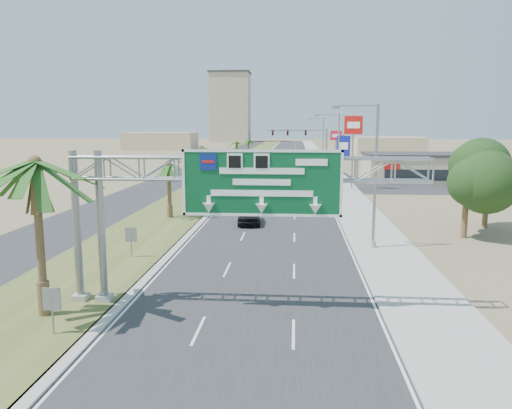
{
  "coord_description": "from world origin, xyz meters",
  "views": [
    {
      "loc": [
        1.97,
        -12.62,
        8.57
      ],
      "look_at": [
        -0.16,
        14.65,
        4.2
      ],
      "focal_mm": 35.0,
      "sensor_mm": 36.0,
      "label": 1
    }
  ],
  "objects_px": {
    "car_left_lane": "(249,214)",
    "pole_sign_blue": "(343,148)",
    "palm_near": "(34,164)",
    "pole_sign_red_far": "(336,138)",
    "pole_sign_red_near": "(353,130)",
    "sign_gantry": "(228,180)",
    "store_building": "(425,168)",
    "car_far": "(275,163)",
    "car_right_lane": "(312,173)",
    "signal_mast": "(314,147)",
    "car_mid_lane": "(281,186)"
  },
  "relations": [
    {
      "from": "car_far",
      "to": "car_mid_lane",
      "type": "bearing_deg",
      "value": -83.6
    },
    {
      "from": "signal_mast",
      "to": "pole_sign_red_near",
      "type": "relative_size",
      "value": 1.03
    },
    {
      "from": "store_building",
      "to": "pole_sign_blue",
      "type": "xyz_separation_m",
      "value": [
        -12.88,
        -3.28,
        3.24
      ]
    },
    {
      "from": "signal_mast",
      "to": "car_right_lane",
      "type": "distance_m",
      "value": 4.58
    },
    {
      "from": "pole_sign_blue",
      "to": "sign_gantry",
      "type": "bearing_deg",
      "value": -100.92
    },
    {
      "from": "pole_sign_blue",
      "to": "pole_sign_red_far",
      "type": "xyz_separation_m",
      "value": [
        0.73,
        22.79,
        0.75
      ]
    },
    {
      "from": "sign_gantry",
      "to": "car_left_lane",
      "type": "xyz_separation_m",
      "value": [
        -0.94,
        20.27,
        -5.23
      ]
    },
    {
      "from": "pole_sign_red_near",
      "to": "store_building",
      "type": "bearing_deg",
      "value": 42.26
    },
    {
      "from": "pole_sign_red_far",
      "to": "car_far",
      "type": "bearing_deg",
      "value": 159.97
    },
    {
      "from": "sign_gantry",
      "to": "pole_sign_red_near",
      "type": "distance_m",
      "value": 46.11
    },
    {
      "from": "signal_mast",
      "to": "car_left_lane",
      "type": "xyz_separation_m",
      "value": [
        -7.17,
        -41.78,
        -4.02
      ]
    },
    {
      "from": "car_right_lane",
      "to": "car_far",
      "type": "height_order",
      "value": "car_far"
    },
    {
      "from": "palm_near",
      "to": "pole_sign_red_far",
      "type": "relative_size",
      "value": 1.09
    },
    {
      "from": "car_left_lane",
      "to": "pole_sign_blue",
      "type": "height_order",
      "value": "pole_sign_blue"
    },
    {
      "from": "signal_mast",
      "to": "car_left_lane",
      "type": "relative_size",
      "value": 2.11
    },
    {
      "from": "pole_sign_red_far",
      "to": "signal_mast",
      "type": "bearing_deg",
      "value": -109.07
    },
    {
      "from": "car_mid_lane",
      "to": "car_right_lane",
      "type": "distance_m",
      "value": 18.1
    },
    {
      "from": "car_mid_lane",
      "to": "car_right_lane",
      "type": "height_order",
      "value": "car_right_lane"
    },
    {
      "from": "sign_gantry",
      "to": "store_building",
      "type": "distance_m",
      "value": 60.77
    },
    {
      "from": "store_building",
      "to": "car_right_lane",
      "type": "distance_m",
      "value": 17.8
    },
    {
      "from": "palm_near",
      "to": "store_building",
      "type": "xyz_separation_m",
      "value": [
        31.2,
        58.0,
        -4.93
      ]
    },
    {
      "from": "car_mid_lane",
      "to": "pole_sign_red_far",
      "type": "xyz_separation_m",
      "value": [
        9.66,
        32.9,
        5.34
      ]
    },
    {
      "from": "store_building",
      "to": "sign_gantry",
      "type": "bearing_deg",
      "value": -112.36
    },
    {
      "from": "store_building",
      "to": "pole_sign_red_near",
      "type": "height_order",
      "value": "pole_sign_red_near"
    },
    {
      "from": "car_mid_lane",
      "to": "sign_gantry",
      "type": "bearing_deg",
      "value": -93.67
    },
    {
      "from": "palm_near",
      "to": "car_right_lane",
      "type": "relative_size",
      "value": 1.71
    },
    {
      "from": "pole_sign_red_near",
      "to": "pole_sign_blue",
      "type": "height_order",
      "value": "pole_sign_red_near"
    },
    {
      "from": "store_building",
      "to": "pole_sign_red_far",
      "type": "xyz_separation_m",
      "value": [
        -12.15,
        19.51,
        3.99
      ]
    },
    {
      "from": "sign_gantry",
      "to": "car_far",
      "type": "height_order",
      "value": "sign_gantry"
    },
    {
      "from": "store_building",
      "to": "car_left_lane",
      "type": "xyz_separation_m",
      "value": [
        -24.0,
        -35.8,
        -1.17
      ]
    },
    {
      "from": "pole_sign_red_near",
      "to": "palm_near",
      "type": "bearing_deg",
      "value": -111.92
    },
    {
      "from": "palm_near",
      "to": "car_left_lane",
      "type": "height_order",
      "value": "palm_near"
    },
    {
      "from": "signal_mast",
      "to": "sign_gantry",
      "type": "bearing_deg",
      "value": -95.74
    },
    {
      "from": "car_mid_lane",
      "to": "pole_sign_red_near",
      "type": "xyz_separation_m",
      "value": [
        9.42,
        2.13,
        7.25
      ]
    },
    {
      "from": "signal_mast",
      "to": "car_right_lane",
      "type": "height_order",
      "value": "signal_mast"
    },
    {
      "from": "car_left_lane",
      "to": "pole_sign_blue",
      "type": "xyz_separation_m",
      "value": [
        11.12,
        32.53,
        4.42
      ]
    },
    {
      "from": "sign_gantry",
      "to": "signal_mast",
      "type": "height_order",
      "value": "signal_mast"
    },
    {
      "from": "sign_gantry",
      "to": "car_right_lane",
      "type": "xyz_separation_m",
      "value": [
        5.8,
        60.21,
        -5.38
      ]
    },
    {
      "from": "palm_near",
      "to": "pole_sign_red_far",
      "type": "distance_m",
      "value": 79.82
    },
    {
      "from": "sign_gantry",
      "to": "palm_near",
      "type": "distance_m",
      "value": 8.41
    },
    {
      "from": "car_left_lane",
      "to": "car_right_lane",
      "type": "relative_size",
      "value": 1.0
    },
    {
      "from": "store_building",
      "to": "car_far",
      "type": "height_order",
      "value": "store_building"
    },
    {
      "from": "signal_mast",
      "to": "car_mid_lane",
      "type": "xyz_separation_m",
      "value": [
        -4.98,
        -19.36,
        -4.2
      ]
    },
    {
      "from": "car_right_lane",
      "to": "pole_sign_red_far",
      "type": "bearing_deg",
      "value": 72.63
    },
    {
      "from": "car_right_lane",
      "to": "car_far",
      "type": "xyz_separation_m",
      "value": [
        -6.78,
        19.71,
        0.09
      ]
    },
    {
      "from": "sign_gantry",
      "to": "pole_sign_red_far",
      "type": "xyz_separation_m",
      "value": [
        10.92,
        75.58,
        -0.06
      ]
    },
    {
      "from": "car_left_lane",
      "to": "pole_sign_blue",
      "type": "relative_size",
      "value": 0.68
    },
    {
      "from": "pole_sign_red_near",
      "to": "pole_sign_red_far",
      "type": "bearing_deg",
      "value": 89.55
    },
    {
      "from": "palm_near",
      "to": "car_left_lane",
      "type": "relative_size",
      "value": 1.72
    },
    {
      "from": "sign_gantry",
      "to": "store_building",
      "type": "height_order",
      "value": "sign_gantry"
    }
  ]
}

